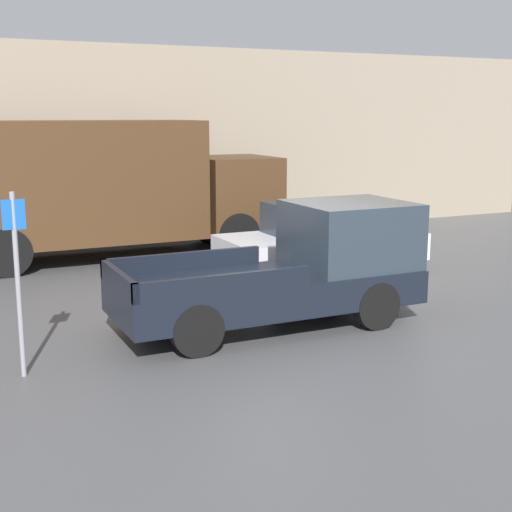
{
  "coord_description": "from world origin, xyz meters",
  "views": [
    {
      "loc": [
        -5.54,
        -10.51,
        3.56
      ],
      "look_at": [
        -0.16,
        0.9,
        1.02
      ],
      "focal_mm": 50.0,
      "sensor_mm": 36.0,
      "label": 1
    }
  ],
  "objects_px": {
    "newspaper_box": "(245,218)",
    "pickup_truck": "(298,269)",
    "delivery_truck": "(89,185)",
    "car": "(323,238)",
    "parking_sign": "(17,275)"
  },
  "relations": [
    {
      "from": "car",
      "to": "parking_sign",
      "type": "bearing_deg",
      "value": -151.74
    },
    {
      "from": "delivery_truck",
      "to": "newspaper_box",
      "type": "height_order",
      "value": "delivery_truck"
    },
    {
      "from": "car",
      "to": "parking_sign",
      "type": "relative_size",
      "value": 1.77
    },
    {
      "from": "delivery_truck",
      "to": "pickup_truck",
      "type": "bearing_deg",
      "value": -73.68
    },
    {
      "from": "pickup_truck",
      "to": "delivery_truck",
      "type": "xyz_separation_m",
      "value": [
        -2.01,
        6.87,
        0.88
      ]
    },
    {
      "from": "pickup_truck",
      "to": "newspaper_box",
      "type": "xyz_separation_m",
      "value": [
        3.0,
        8.8,
        -0.48
      ]
    },
    {
      "from": "newspaper_box",
      "to": "delivery_truck",
      "type": "bearing_deg",
      "value": -158.94
    },
    {
      "from": "pickup_truck",
      "to": "car",
      "type": "xyz_separation_m",
      "value": [
        2.32,
        3.1,
        -0.14
      ]
    },
    {
      "from": "pickup_truck",
      "to": "parking_sign",
      "type": "bearing_deg",
      "value": -172.2
    },
    {
      "from": "pickup_truck",
      "to": "delivery_truck",
      "type": "bearing_deg",
      "value": 106.32
    },
    {
      "from": "parking_sign",
      "to": "newspaper_box",
      "type": "bearing_deg",
      "value": 51.04
    },
    {
      "from": "parking_sign",
      "to": "delivery_truck",
      "type": "bearing_deg",
      "value": 70.75
    },
    {
      "from": "newspaper_box",
      "to": "pickup_truck",
      "type": "bearing_deg",
      "value": -108.81
    },
    {
      "from": "newspaper_box",
      "to": "parking_sign",
      "type": "bearing_deg",
      "value": -128.96
    },
    {
      "from": "car",
      "to": "pickup_truck",
      "type": "bearing_deg",
      "value": -126.76
    }
  ]
}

